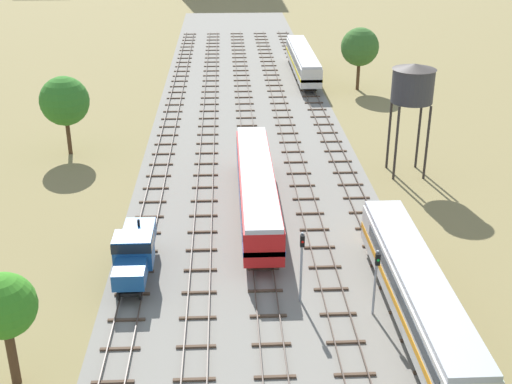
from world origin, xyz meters
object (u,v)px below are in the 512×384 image
object	(u,v)px
passenger_coach_centre_right_midfar	(303,59)
signal_post_near	(376,274)
shunter_loco_far_left_near	(135,250)
water_tower	(413,84)
signal_post_nearest	(302,259)
diesel_railcar_centre_right_nearest	(417,290)
passenger_coach_centre_left_mid	(257,186)

from	to	relation	value
passenger_coach_centre_right_midfar	signal_post_near	xyz separation A→B (m)	(-2.27, -61.90, 0.38)
shunter_loco_far_left_near	passenger_coach_centre_right_midfar	xyz separation A→B (m)	(18.14, 56.25, 0.60)
water_tower	signal_post_near	distance (m)	25.81
signal_post_nearest	shunter_loco_far_left_near	bearing A→B (deg)	160.98
diesel_railcar_centre_right_nearest	passenger_coach_centre_right_midfar	xyz separation A→B (m)	(-0.00, 63.23, 0.02)
water_tower	passenger_coach_centre_right_midfar	bearing A→B (deg)	98.69
passenger_coach_centre_left_mid	signal_post_nearest	world-z (taller)	signal_post_nearest
diesel_railcar_centre_right_nearest	signal_post_near	distance (m)	2.66
signal_post_near	passenger_coach_centre_right_midfar	bearing A→B (deg)	87.90
passenger_coach_centre_right_midfar	signal_post_near	size ratio (longest dim) A/B	4.73
passenger_coach_centre_right_midfar	signal_post_nearest	distance (m)	60.54
passenger_coach_centre_right_midfar	water_tower	world-z (taller)	water_tower
shunter_loco_far_left_near	water_tower	size ratio (longest dim) A/B	0.78
signal_post_nearest	signal_post_near	bearing A→B (deg)	-21.01
water_tower	diesel_railcar_centre_right_nearest	bearing A→B (deg)	-103.04
signal_post_nearest	signal_post_near	world-z (taller)	signal_post_nearest
passenger_coach_centre_right_midfar	diesel_railcar_centre_right_nearest	bearing A→B (deg)	-90.00
passenger_coach_centre_left_mid	passenger_coach_centre_right_midfar	distance (m)	47.47
water_tower	signal_post_near	xyz separation A→B (m)	(-8.09, -23.80, -5.85)
shunter_loco_far_left_near	signal_post_near	world-z (taller)	signal_post_near
diesel_railcar_centre_right_nearest	passenger_coach_centre_left_mid	xyz separation A→B (m)	(-9.07, 16.63, 0.02)
signal_post_near	signal_post_nearest	bearing A→B (deg)	158.99
diesel_railcar_centre_right_nearest	signal_post_near	xyz separation A→B (m)	(-2.27, 1.34, 0.40)
passenger_coach_centre_right_midfar	signal_post_nearest	bearing A→B (deg)	-96.45
passenger_coach_centre_right_midfar	water_tower	bearing A→B (deg)	-81.31
diesel_railcar_centre_right_nearest	passenger_coach_centre_left_mid	bearing A→B (deg)	118.60
passenger_coach_centre_left_mid	water_tower	distance (m)	18.24
shunter_loco_far_left_near	water_tower	bearing A→B (deg)	37.14
passenger_coach_centre_right_midfar	shunter_loco_far_left_near	bearing A→B (deg)	-107.87
passenger_coach_centre_left_mid	diesel_railcar_centre_right_nearest	bearing A→B (deg)	-61.40
water_tower	signal_post_nearest	size ratio (longest dim) A/B	2.10
signal_post_near	shunter_loco_far_left_near	bearing A→B (deg)	160.41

